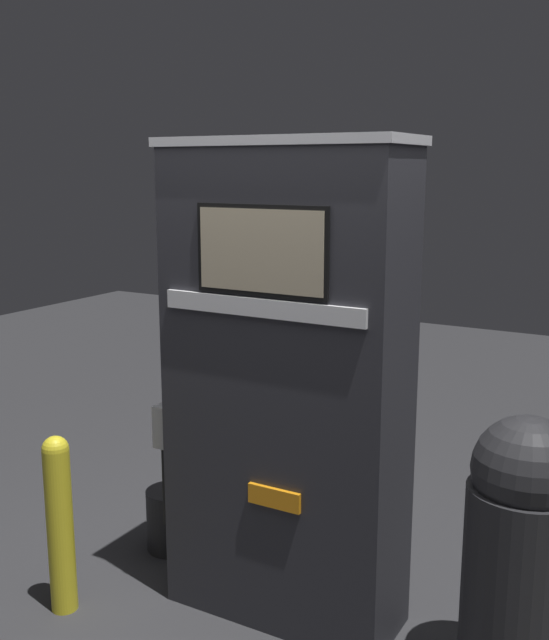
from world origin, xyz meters
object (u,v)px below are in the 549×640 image
at_px(safety_bollard, 60,520).
at_px(squeegee_bucket, 171,518).
at_px(trash_bin, 521,550).
at_px(gas_pump, 286,387).

bearing_deg(safety_bollard, squeegee_bucket, 83.22).
xyz_separation_m(safety_bollard, trash_bin, (1.97, 0.55, 0.12)).
distance_m(trash_bin, squeegee_bucket, 1.93).
bearing_deg(trash_bin, squeegee_bucket, 174.83).
relative_size(gas_pump, safety_bollard, 2.53).
distance_m(gas_pump, trash_bin, 1.18).
xyz_separation_m(gas_pump, squeegee_bucket, (-0.83, 0.21, -0.93)).
bearing_deg(safety_bollard, trash_bin, 15.66).
relative_size(gas_pump, trash_bin, 1.94).
bearing_deg(trash_bin, safety_bollard, -164.34).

